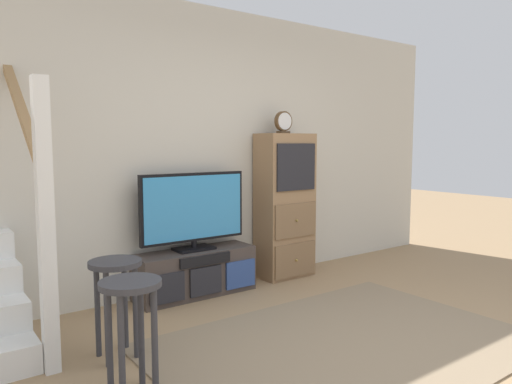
{
  "coord_description": "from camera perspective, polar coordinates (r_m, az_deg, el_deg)",
  "views": [
    {
      "loc": [
        -2.4,
        -1.62,
        1.41
      ],
      "look_at": [
        0.14,
        1.85,
        0.96
      ],
      "focal_mm": 33.55,
      "sensor_mm": 36.0,
      "label": 1
    }
  ],
  "objects": [
    {
      "name": "bar_stool_near",
      "position": [
        2.78,
        -14.68,
        -13.43
      ],
      "size": [
        0.34,
        0.34,
        0.66
      ],
      "color": "#333338",
      "rests_on": "ground_plane"
    },
    {
      "name": "desk_clock",
      "position": [
        4.94,
        3.29,
        8.29
      ],
      "size": [
        0.2,
        0.08,
        0.23
      ],
      "color": "#4C3823",
      "rests_on": "side_cabinet"
    },
    {
      "name": "media_console",
      "position": [
        4.52,
        -7.2,
        -9.53
      ],
      "size": [
        1.13,
        0.38,
        0.42
      ],
      "color": "#423833",
      "rests_on": "ground_plane"
    },
    {
      "name": "television",
      "position": [
        4.42,
        -7.45,
        -2.05
      ],
      "size": [
        1.04,
        0.22,
        0.71
      ],
      "color": "black",
      "rests_on": "media_console"
    },
    {
      "name": "ground_plane",
      "position": [
        3.22,
        18.9,
        -20.35
      ],
      "size": [
        20.0,
        20.0,
        0.0
      ],
      "primitive_type": "plane",
      "color": "#997A56"
    },
    {
      "name": "back_wall",
      "position": [
        4.74,
        -5.77,
        5.15
      ],
      "size": [
        6.4,
        0.12,
        2.7
      ],
      "primitive_type": "cube",
      "color": "beige",
      "rests_on": "ground_plane"
    },
    {
      "name": "bar_stool_far",
      "position": [
        3.29,
        -16.38,
        -10.56
      ],
      "size": [
        0.34,
        0.34,
        0.65
      ],
      "color": "#333338",
      "rests_on": "ground_plane"
    },
    {
      "name": "area_rug",
      "position": [
        3.56,
        10.59,
        -17.41
      ],
      "size": [
        2.6,
        1.8,
        0.01
      ],
      "primitive_type": "cube",
      "color": "#847056",
      "rests_on": "ground_plane"
    },
    {
      "name": "side_cabinet",
      "position": [
        5.02,
        3.48,
        -1.67
      ],
      "size": [
        0.58,
        0.38,
        1.5
      ],
      "color": "#93704C",
      "rests_on": "ground_plane"
    }
  ]
}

